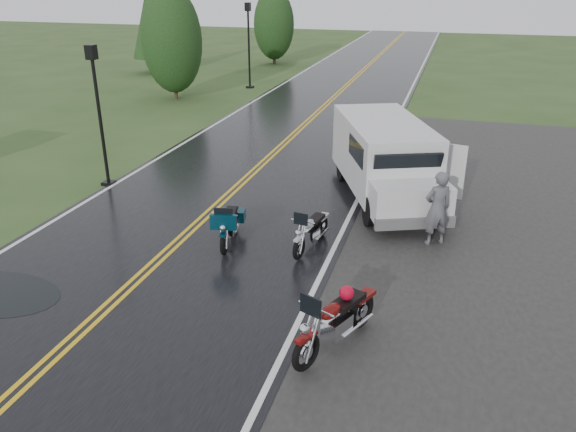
% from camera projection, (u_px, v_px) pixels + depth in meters
% --- Properties ---
extents(ground, '(120.00, 120.00, 0.00)m').
position_uv_depth(ground, '(141.00, 278.00, 12.35)').
color(ground, '#2D471E').
rests_on(ground, ground).
extents(road, '(8.00, 100.00, 0.04)m').
position_uv_depth(road, '(277.00, 151.00, 21.15)').
color(road, black).
rests_on(road, ground).
extents(motorcycle_red, '(1.68, 2.42, 1.35)m').
position_uv_depth(motorcycle_red, '(306.00, 339.00, 9.17)').
color(motorcycle_red, '#610D0B').
rests_on(motorcycle_red, ground).
extents(motorcycle_teal, '(1.10, 2.05, 1.15)m').
position_uv_depth(motorcycle_teal, '(224.00, 234.00, 13.07)').
color(motorcycle_teal, '#042633').
rests_on(motorcycle_teal, ground).
extents(motorcycle_silver, '(0.98, 1.97, 1.11)m').
position_uv_depth(motorcycle_silver, '(299.00, 240.00, 12.85)').
color(motorcycle_silver, '#AEAFB6').
rests_on(motorcycle_silver, ground).
extents(van_white, '(4.31, 6.29, 2.31)m').
position_uv_depth(van_white, '(372.00, 185.00, 14.42)').
color(van_white, silver).
rests_on(van_white, ground).
extents(person_at_van, '(0.81, 0.73, 1.87)m').
position_uv_depth(person_at_van, '(437.00, 209.00, 13.52)').
color(person_at_van, '#505055').
rests_on(person_at_van, ground).
extents(lamp_post_near_left, '(0.37, 0.37, 4.33)m').
position_uv_depth(lamp_post_near_left, '(100.00, 117.00, 16.97)').
color(lamp_post_near_left, black).
rests_on(lamp_post_near_left, ground).
extents(lamp_post_far_left, '(0.41, 0.41, 4.76)m').
position_uv_depth(lamp_post_far_left, '(249.00, 46.00, 32.03)').
color(lamp_post_far_left, black).
rests_on(lamp_post_far_left, ground).
extents(tree_left_mid, '(3.13, 3.13, 4.88)m').
position_uv_depth(tree_left_mid, '(173.00, 52.00, 29.11)').
color(tree_left_mid, '#1E3D19').
rests_on(tree_left_mid, ground).
extents(tree_left_far, '(2.93, 2.93, 4.51)m').
position_uv_depth(tree_left_far, '(274.00, 32.00, 40.92)').
color(tree_left_far, '#1E3D19').
rests_on(tree_left_far, ground).
extents(pine_left_far, '(2.76, 2.76, 5.75)m').
position_uv_depth(pine_left_far, '(152.00, 28.00, 36.82)').
color(pine_left_far, '#1E3D19').
rests_on(pine_left_far, ground).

